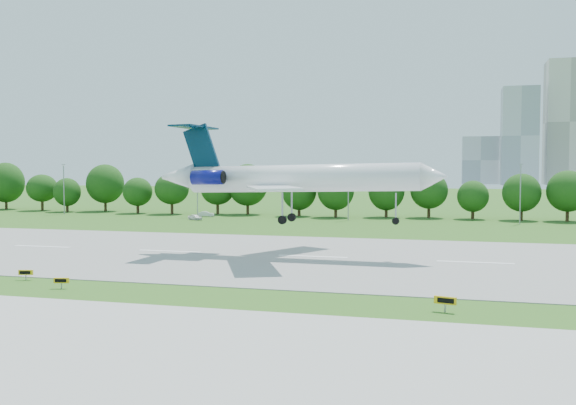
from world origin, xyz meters
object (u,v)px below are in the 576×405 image
(service_vehicle_a, at_px, (206,214))
(taxi_sign_left, at_px, (26,273))
(service_vehicle_b, at_px, (195,217))
(airliner, at_px, (288,177))

(service_vehicle_a, bearing_deg, taxi_sign_left, 172.51)
(service_vehicle_a, distance_m, service_vehicle_b, 9.33)
(service_vehicle_a, relative_size, service_vehicle_b, 1.02)
(taxi_sign_left, bearing_deg, airliner, 32.97)
(airliner, bearing_deg, taxi_sign_left, -130.72)
(airliner, xyz_separation_m, taxi_sign_left, (-21.36, -23.87, -9.45))
(service_vehicle_b, bearing_deg, service_vehicle_a, 34.90)
(taxi_sign_left, relative_size, service_vehicle_a, 0.39)
(airliner, relative_size, service_vehicle_b, 10.35)
(airliner, height_order, taxi_sign_left, airliner)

